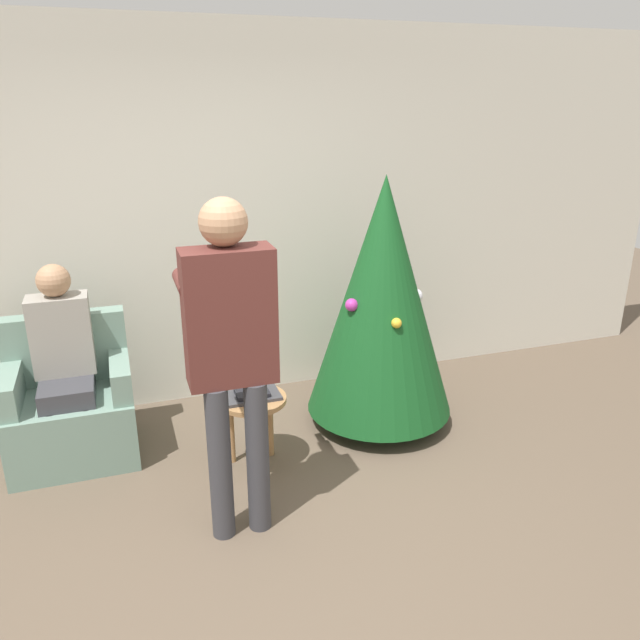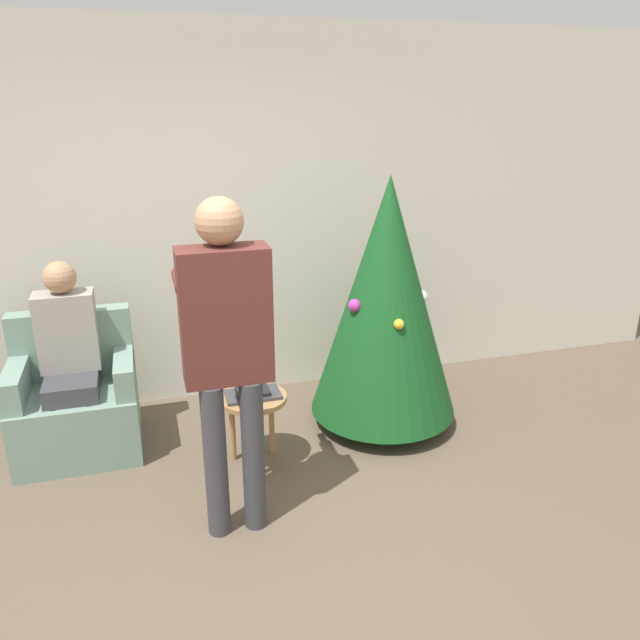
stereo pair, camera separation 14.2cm
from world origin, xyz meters
name	(u,v)px [view 2 (the right image)]	position (x,y,z in m)	size (l,w,h in m)	color
ground_plane	(277,595)	(0.00, 0.00, 0.00)	(14.00, 14.00, 0.00)	brown
wall_back	(205,221)	(0.00, 2.23, 1.35)	(8.00, 0.06, 2.70)	beige
christmas_tree	(386,299)	(1.09, 1.41, 0.92)	(1.01, 1.01, 1.74)	brown
armchair	(77,403)	(-0.95, 1.64, 0.33)	(0.76, 0.63, 0.89)	gray
person_seated	(69,353)	(-0.95, 1.62, 0.69)	(0.36, 0.46, 1.26)	#38383D
person_standing	(227,340)	(-0.09, 0.59, 1.07)	(0.45, 0.57, 1.77)	#38383D
side_stool	(253,407)	(0.12, 1.13, 0.40)	(0.42, 0.42, 0.47)	#A37547
laptop	(253,394)	(0.12, 1.13, 0.48)	(0.33, 0.20, 0.02)	#38383D
book	(253,391)	(0.12, 1.13, 0.50)	(0.20, 0.15, 0.02)	black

